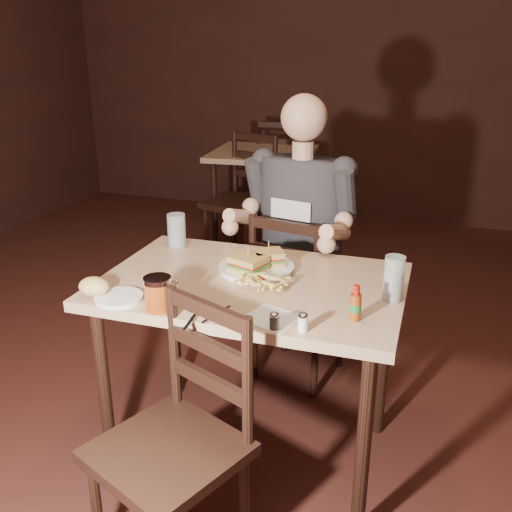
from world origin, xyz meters
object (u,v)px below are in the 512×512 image
(dinner_plate, at_px, (256,269))
(side_plate, at_px, (119,299))
(bg_chair_far, at_px, (282,172))
(diner, at_px, (298,202))
(glass_right, at_px, (394,278))
(bg_table, at_px, (263,162))
(bg_chair_near, at_px, (240,203))
(syrup_dispenser, at_px, (158,294))
(main_table, at_px, (252,303))
(glass_left, at_px, (177,230))
(chair_far, at_px, (300,295))
(chair_near, at_px, (167,451))
(hot_sauce, at_px, (356,303))

(dinner_plate, height_order, side_plate, dinner_plate)
(bg_chair_far, relative_size, diner, 1.02)
(bg_chair_far, distance_m, glass_right, 3.37)
(bg_table, height_order, bg_chair_near, bg_chair_near)
(syrup_dispenser, xyz_separation_m, side_plate, (-0.16, 0.02, -0.05))
(bg_chair_far, bearing_deg, bg_table, 81.06)
(main_table, xyz_separation_m, diner, (0.01, 0.60, 0.24))
(side_plate, bearing_deg, bg_chair_far, 97.11)
(main_table, distance_m, bg_table, 2.66)
(bg_chair_near, distance_m, diner, 1.67)
(glass_left, bearing_deg, chair_far, 41.02)
(chair_far, xyz_separation_m, diner, (-0.01, -0.05, 0.49))
(chair_far, height_order, chair_near, chair_near)
(bg_chair_near, distance_m, glass_left, 1.81)
(bg_chair_far, distance_m, dinner_plate, 3.10)
(glass_left, bearing_deg, dinner_plate, -20.35)
(bg_chair_near, height_order, dinner_plate, bg_chair_near)
(bg_chair_near, bearing_deg, chair_far, -44.67)
(main_table, bearing_deg, chair_near, -96.17)
(bg_chair_far, bearing_deg, glass_left, 88.43)
(main_table, bearing_deg, syrup_dispenser, -122.27)
(bg_chair_near, relative_size, hot_sauce, 8.14)
(glass_left, distance_m, syrup_dispenser, 0.62)
(main_table, xyz_separation_m, dinner_plate, (-0.02, 0.10, 0.10))
(diner, bearing_deg, side_plate, -102.36)
(main_table, relative_size, diner, 1.19)
(glass_left, xyz_separation_m, side_plate, (0.06, -0.56, -0.07))
(glass_left, relative_size, glass_right, 0.91)
(main_table, height_order, chair_far, chair_far)
(hot_sauce, relative_size, side_plate, 0.74)
(bg_chair_far, xyz_separation_m, hot_sauce, (1.21, -3.27, 0.35))
(glass_right, relative_size, syrup_dispenser, 1.35)
(bg_chair_far, xyz_separation_m, side_plate, (0.42, -3.40, 0.30))
(bg_chair_far, bearing_deg, glass_right, 104.01)
(chair_far, bearing_deg, glass_right, 137.94)
(main_table, xyz_separation_m, bg_chair_near, (-0.80, 1.99, -0.20))
(chair_far, height_order, diner, diner)
(bg_chair_near, distance_m, side_plate, 2.35)
(hot_sauce, bearing_deg, main_table, 155.51)
(diner, xyz_separation_m, glass_right, (0.50, -0.59, -0.07))
(main_table, relative_size, bg_chair_far, 1.17)
(main_table, distance_m, bg_chair_near, 2.15)
(chair_near, relative_size, hot_sauce, 7.38)
(main_table, relative_size, glass_left, 7.81)
(main_table, relative_size, chair_far, 1.29)
(side_plate, bearing_deg, chair_far, 67.56)
(chair_far, relative_size, hot_sauce, 7.32)
(bg_chair_near, relative_size, dinner_plate, 3.40)
(chair_near, height_order, bg_chair_near, bg_chair_near)
(bg_chair_near, height_order, glass_right, bg_chair_near)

